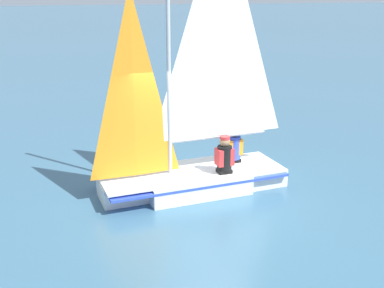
# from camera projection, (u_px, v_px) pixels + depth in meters

# --- Properties ---
(ground_plane) EXTENTS (260.00, 260.00, 0.00)m
(ground_plane) POSITION_uv_depth(u_px,v_px,m) (192.00, 188.00, 10.11)
(ground_plane) COLOR #38607A
(sailboat_main) EXTENTS (1.81, 3.98, 5.70)m
(sailboat_main) POSITION_uv_depth(u_px,v_px,m) (194.00, 148.00, 9.85)
(sailboat_main) COLOR white
(sailboat_main) RESTS_ON ground_plane
(sailor_helm) EXTENTS (0.32, 0.36, 1.16)m
(sailor_helm) POSITION_uv_depth(u_px,v_px,m) (224.00, 161.00, 9.85)
(sailor_helm) COLOR black
(sailor_helm) RESTS_ON ground_plane
(sailor_crew) EXTENTS (0.32, 0.36, 1.16)m
(sailor_crew) POSITION_uv_depth(u_px,v_px,m) (233.00, 151.00, 10.48)
(sailor_crew) COLOR black
(sailor_crew) RESTS_ON ground_plane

